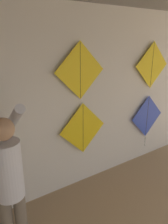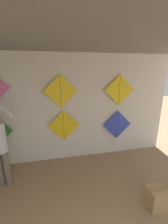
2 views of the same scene
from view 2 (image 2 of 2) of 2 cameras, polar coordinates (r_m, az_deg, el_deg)
The scene contains 7 objects.
back_panel at distance 3.91m, azimuth -8.73°, elevation 0.84°, with size 5.95×0.06×2.80m, color silver.
ceiling_slab at distance 1.73m, azimuth -5.81°, elevation 29.26°, with size 5.95×4.92×0.04m, color gray.
cardboard_box at distance 3.38m, azimuth 26.23°, elevation -27.24°, with size 0.38×0.33×0.38m.
kite_1 at distance 3.95m, azimuth -7.73°, elevation -5.17°, with size 0.83×0.01×0.83m.
kite_2 at distance 4.36m, azimuth 12.51°, elevation -5.07°, with size 0.83×0.04×1.04m.
kite_4 at distance 3.72m, azimuth -9.00°, elevation 7.83°, with size 0.83×0.01×0.83m.
kite_5 at distance 4.11m, azimuth 13.35°, elevation 8.14°, with size 0.83×0.01×0.83m.
Camera 2 is at (-0.20, 0.39, 2.43)m, focal length 24.00 mm.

